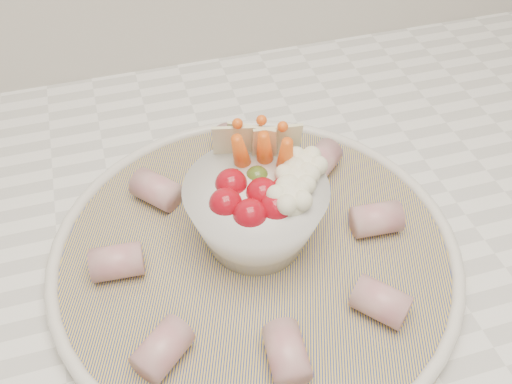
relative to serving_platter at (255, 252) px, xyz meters
name	(u,v)px	position (x,y,z in m)	size (l,w,h in m)	color
serving_platter	(255,252)	(0.00, 0.00, 0.00)	(0.48, 0.48, 0.02)	navy
veggie_bowl	(259,207)	(0.01, 0.01, 0.05)	(0.13, 0.13, 0.11)	white
cured_meat_rolls	(254,239)	(0.00, 0.00, 0.02)	(0.28, 0.29, 0.03)	#A64C5B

